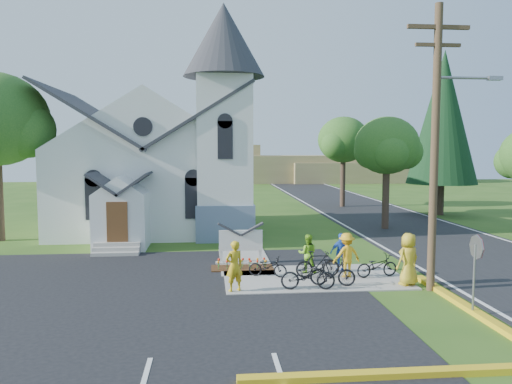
{
  "coord_description": "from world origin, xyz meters",
  "views": [
    {
      "loc": [
        -2.55,
        -18.3,
        5.06
      ],
      "look_at": [
        -0.36,
        5.0,
        3.01
      ],
      "focal_mm": 35.0,
      "sensor_mm": 36.0,
      "label": 1
    }
  ],
  "objects": [
    {
      "name": "road",
      "position": [
        10.0,
        15.0,
        0.01
      ],
      "size": [
        8.0,
        90.0,
        0.02
      ],
      "primitive_type": "cube",
      "color": "black",
      "rests_on": "ground"
    },
    {
      "name": "bike_4",
      "position": [
        3.94,
        0.3,
        0.5
      ],
      "size": [
        1.78,
        0.89,
        0.9
      ],
      "primitive_type": "imported",
      "rotation": [
        0.0,
        0.0,
        1.75
      ],
      "color": "black",
      "rests_on": "sidewalk"
    },
    {
      "name": "sidewalk",
      "position": [
        1.5,
        0.5,
        0.03
      ],
      "size": [
        7.0,
        4.0,
        0.05
      ],
      "primitive_type": "cube",
      "color": "#A19B91",
      "rests_on": "ground"
    },
    {
      "name": "tree_road_near",
      "position": [
        8.5,
        12.0,
        5.21
      ],
      "size": [
        4.0,
        4.0,
        7.05
      ],
      "color": "#32231B",
      "rests_on": "ground"
    },
    {
      "name": "tree_road_mid",
      "position": [
        9.0,
        24.0,
        5.78
      ],
      "size": [
        4.4,
        4.4,
        7.8
      ],
      "color": "#32231B",
      "rests_on": "ground"
    },
    {
      "name": "conifer",
      "position": [
        15.0,
        18.0,
        7.39
      ],
      "size": [
        5.2,
        5.2,
        12.4
      ],
      "color": "#32231B",
      "rests_on": "ground"
    },
    {
      "name": "bike_1",
      "position": [
        1.63,
        0.47,
        0.57
      ],
      "size": [
        1.76,
        0.55,
        1.05
      ],
      "primitive_type": "imported",
      "rotation": [
        0.0,
        0.0,
        1.61
      ],
      "color": "black",
      "rests_on": "sidewalk"
    },
    {
      "name": "flower_bed",
      "position": [
        -1.2,
        2.3,
        0.04
      ],
      "size": [
        2.6,
        1.1,
        0.07
      ],
      "primitive_type": "cube",
      "color": "#3B2510",
      "rests_on": "ground"
    },
    {
      "name": "church",
      "position": [
        -5.48,
        12.48,
        5.25
      ],
      "size": [
        12.35,
        12.0,
        13.0
      ],
      "color": "white",
      "rests_on": "ground"
    },
    {
      "name": "ground",
      "position": [
        0.0,
        0.0,
        0.0
      ],
      "size": [
        120.0,
        120.0,
        0.0
      ],
      "primitive_type": "plane",
      "color": "#2C5117",
      "rests_on": "ground"
    },
    {
      "name": "cyclist_3",
      "position": [
        2.77,
        0.45,
        0.92
      ],
      "size": [
        1.23,
        0.85,
        1.73
      ],
      "primitive_type": "imported",
      "rotation": [
        0.0,
        0.0,
        3.34
      ],
      "color": "gold",
      "rests_on": "sidewalk"
    },
    {
      "name": "bike_0",
      "position": [
        -0.3,
        0.75,
        0.45
      ],
      "size": [
        1.62,
        1.02,
        0.8
      ],
      "primitive_type": "imported",
      "rotation": [
        0.0,
        0.0,
        1.22
      ],
      "color": "black",
      "rests_on": "sidewalk"
    },
    {
      "name": "cyclist_4",
      "position": [
        4.7,
        -0.92,
        1.02
      ],
      "size": [
        1.11,
        0.94,
        1.93
      ],
      "primitive_type": "imported",
      "rotation": [
        0.0,
        0.0,
        3.55
      ],
      "color": "gold",
      "rests_on": "sidewalk"
    },
    {
      "name": "cyclist_1",
      "position": [
        1.38,
        1.24,
        0.83
      ],
      "size": [
        0.85,
        0.71,
        1.56
      ],
      "primitive_type": "imported",
      "rotation": [
        0.0,
        0.0,
        2.97
      ],
      "color": "#6DB622",
      "rests_on": "sidewalk"
    },
    {
      "name": "bike_3",
      "position": [
        1.91,
        -0.78,
        0.55
      ],
      "size": [
        1.72,
        0.82,
        0.99
      ],
      "primitive_type": "imported",
      "rotation": [
        0.0,
        0.0,
        1.35
      ],
      "color": "black",
      "rests_on": "sidewalk"
    },
    {
      "name": "distant_hills",
      "position": [
        3.36,
        56.33,
        2.17
      ],
      "size": [
        61.0,
        10.0,
        5.6
      ],
      "color": "olive",
      "rests_on": "ground"
    },
    {
      "name": "cyclist_0",
      "position": [
        -1.7,
        -1.1,
        0.95
      ],
      "size": [
        0.77,
        0.66,
        1.79
      ],
      "primitive_type": "imported",
      "rotation": [
        0.0,
        0.0,
        3.56
      ],
      "color": "gold",
      "rests_on": "sidewalk"
    },
    {
      "name": "parking_lot",
      "position": [
        -7.0,
        -2.0,
        0.01
      ],
      "size": [
        20.0,
        16.0,
        0.02
      ],
      "primitive_type": "cube",
      "color": "black",
      "rests_on": "ground"
    },
    {
      "name": "stop_sign",
      "position": [
        5.43,
        -4.2,
        1.78
      ],
      "size": [
        0.11,
        0.76,
        2.48
      ],
      "color": "gray",
      "rests_on": "ground"
    },
    {
      "name": "cyclist_2",
      "position": [
        2.8,
        1.34,
        0.84
      ],
      "size": [
        0.94,
        0.44,
        1.57
      ],
      "primitive_type": "imported",
      "rotation": [
        0.0,
        0.0,
        3.2
      ],
      "color": "blue",
      "rests_on": "sidewalk"
    },
    {
      "name": "bike_2",
      "position": [
        0.92,
        -1.16,
        0.56
      ],
      "size": [
        1.98,
        0.85,
        1.01
      ],
      "primitive_type": "imported",
      "rotation": [
        0.0,
        0.0,
        1.48
      ],
      "color": "black",
      "rests_on": "sidewalk"
    },
    {
      "name": "church_sign",
      "position": [
        -1.2,
        3.2,
        1.03
      ],
      "size": [
        2.2,
        0.4,
        1.7
      ],
      "color": "#A19B91",
      "rests_on": "ground"
    },
    {
      "name": "utility_pole",
      "position": [
        5.36,
        -1.5,
        5.4
      ],
      "size": [
        3.45,
        0.28,
        10.0
      ],
      "color": "#453322",
      "rests_on": "ground"
    }
  ]
}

